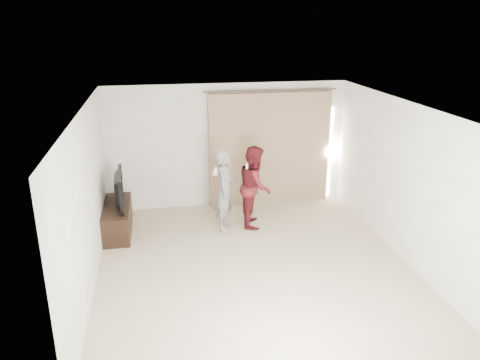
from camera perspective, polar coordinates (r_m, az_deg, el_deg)
name	(u,v)px	position (r m, az deg, el deg)	size (l,w,h in m)	color
floor	(254,265)	(7.80, 1.72, -10.35)	(5.50, 5.50, 0.00)	#C6B494
wall_back	(227,146)	(9.82, -1.55, 4.19)	(5.00, 0.04, 2.60)	white
wall_left	(87,202)	(7.18, -18.11, -2.57)	(0.04, 5.50, 2.60)	white
ceiling	(256,108)	(6.90, 1.94, 8.80)	(5.00, 5.50, 0.01)	white
curtain	(270,149)	(9.96, 3.73, 3.79)	(2.80, 0.11, 2.46)	tan
tv_console	(117,219)	(9.10, -14.71, -4.59)	(0.48, 1.40, 0.54)	black
tv	(115,189)	(8.89, -15.03, -1.11)	(1.11, 0.15, 0.64)	black
scratching_post	(128,209)	(9.77, -13.45, -3.45)	(0.31, 0.31, 0.42)	tan
person_man	(225,190)	(8.76, -1.87, -1.23)	(0.54, 0.66, 1.57)	slate
person_woman	(255,186)	(8.96, 1.83, -0.74)	(0.73, 0.87, 1.58)	#56141A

